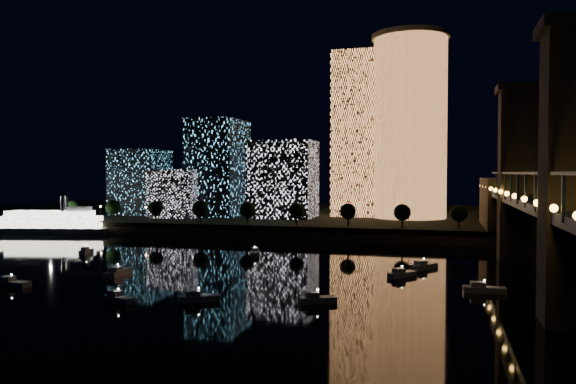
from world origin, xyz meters
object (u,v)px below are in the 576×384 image
truss_bridge (550,216)px  riverboat (45,223)px  tower_rectangular (360,135)px  tower_cylindrical (410,126)px

truss_bridge → riverboat: bearing=158.0°
tower_rectangular → truss_bridge: 151.72m
truss_bridge → riverboat: (-179.47, 72.34, -12.16)m
tower_cylindrical → tower_rectangular: size_ratio=1.07×
tower_cylindrical → tower_rectangular: 24.47m
tower_cylindrical → riverboat: (-144.68, -58.04, -41.50)m
tower_cylindrical → tower_rectangular: bearing=162.5°
tower_cylindrical → tower_rectangular: tower_cylindrical is taller
truss_bridge → riverboat: 193.88m
tower_cylindrical → truss_bridge: size_ratio=0.30×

